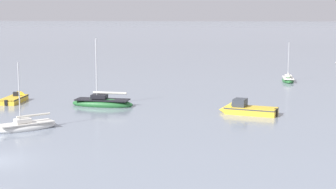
{
  "coord_description": "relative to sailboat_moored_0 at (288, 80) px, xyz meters",
  "views": [
    {
      "loc": [
        14.01,
        -31.66,
        9.38
      ],
      "look_at": [
        9.0,
        23.33,
        0.7
      ],
      "focal_mm": 58.21,
      "sensor_mm": 36.0,
      "label": 1
    }
  ],
  "objects": [
    {
      "name": "sailboat_moored_0",
      "position": [
        0.0,
        0.0,
        0.0
      ],
      "size": [
        1.73,
        4.82,
        5.31
      ],
      "rotation": [
        0.0,
        0.0,
        1.51
      ],
      "color": "#23602D",
      "rests_on": "ground"
    },
    {
      "name": "motorboat_moored_1",
      "position": [
        -6.94,
        -23.0,
        0.08
      ],
      "size": [
        5.63,
        3.34,
        2.02
      ],
      "rotation": [
        0.0,
        0.0,
        2.84
      ],
      "color": "gold",
      "rests_on": "ground"
    },
    {
      "name": "sailboat_moored_1",
      "position": [
        -24.2,
        -31.2,
        0.01
      ],
      "size": [
        4.82,
        4.41,
        5.61
      ],
      "rotation": [
        0.0,
        0.0,
        3.84
      ],
      "color": "white",
      "rests_on": "ground"
    },
    {
      "name": "motorboat_moored_3",
      "position": [
        -29.8,
        -18.39,
        -0.01
      ],
      "size": [
        1.73,
        4.68,
        1.58
      ],
      "rotation": [
        0.0,
        0.0,
        1.55
      ],
      "color": "gold",
      "rests_on": "ground"
    },
    {
      "name": "sailboat_moored_2",
      "position": [
        -20.43,
        -20.27,
        0.07
      ],
      "size": [
        6.34,
        2.61,
        6.9
      ],
      "rotation": [
        0.0,
        0.0,
        3.03
      ],
      "color": "#23602D",
      "rests_on": "ground"
    }
  ]
}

